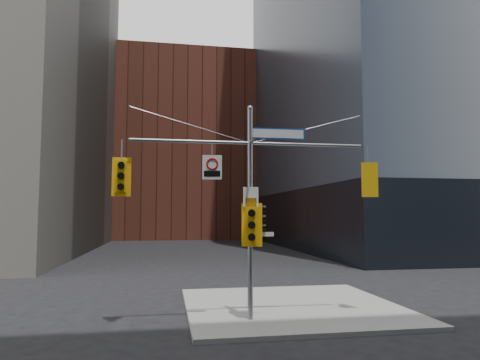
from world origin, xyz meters
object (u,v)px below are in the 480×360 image
object	(u,v)px
signal_assembly	(250,190)
street_sign_blade	(277,134)
traffic_light_pole_side	(259,218)
traffic_light_pole_front	(252,225)
traffic_light_east_arm	(368,180)
regulatory_sign_arm	(212,166)
traffic_light_west_arm	(121,176)

from	to	relation	value
signal_assembly	street_sign_blade	world-z (taller)	signal_assembly
traffic_light_pole_side	street_sign_blade	bearing A→B (deg)	-83.41
traffic_light_pole_front	street_sign_blade	xyz separation A→B (m)	(0.96, 0.27, 3.11)
traffic_light_east_arm	traffic_light_pole_front	bearing A→B (deg)	10.23
signal_assembly	regulatory_sign_arm	bearing A→B (deg)	-179.10
traffic_light_east_arm	traffic_light_pole_side	world-z (taller)	traffic_light_east_arm
traffic_light_east_arm	signal_assembly	bearing A→B (deg)	6.65
traffic_light_west_arm	traffic_light_pole_side	distance (m)	4.72
street_sign_blade	regulatory_sign_arm	size ratio (longest dim) A/B	2.42
street_sign_blade	signal_assembly	bearing A→B (deg)	-178.87
traffic_light_pole_side	regulatory_sign_arm	distance (m)	2.34
signal_assembly	traffic_light_pole_front	bearing A→B (deg)	-89.68
regulatory_sign_arm	traffic_light_pole_front	bearing A→B (deg)	-6.46
traffic_light_pole_front	regulatory_sign_arm	world-z (taller)	regulatory_sign_arm
traffic_light_west_arm	traffic_light_pole_front	size ratio (longest dim) A/B	0.88
traffic_light_east_arm	regulatory_sign_arm	bearing A→B (deg)	6.86
traffic_light_pole_front	traffic_light_east_arm	bearing A→B (deg)	15.81
signal_assembly	traffic_light_pole_front	world-z (taller)	signal_assembly
traffic_light_pole_side	traffic_light_west_arm	bearing A→B (deg)	96.38
traffic_light_west_arm	street_sign_blade	xyz separation A→B (m)	(5.17, -0.01, 1.55)
signal_assembly	street_sign_blade	xyz separation A→B (m)	(0.96, 0.00, 1.93)
traffic_light_east_arm	street_sign_blade	size ratio (longest dim) A/B	0.62
regulatory_sign_arm	traffic_light_west_arm	bearing A→B (deg)	-176.33
traffic_light_east_arm	traffic_light_west_arm	bearing A→B (deg)	6.55
signal_assembly	traffic_light_west_arm	size ratio (longest dim) A/B	6.31
traffic_light_pole_front	street_sign_blade	world-z (taller)	street_sign_blade
traffic_light_east_arm	regulatory_sign_arm	distance (m)	5.57
traffic_light_east_arm	street_sign_blade	xyz separation A→B (m)	(-3.30, 0.00, 1.55)
signal_assembly	traffic_light_pole_front	distance (m)	1.20
traffic_light_pole_side	traffic_light_pole_front	size ratio (longest dim) A/B	0.65
traffic_light_pole_side	traffic_light_pole_front	bearing A→B (deg)	136.74
traffic_light_east_arm	traffic_light_pole_front	xyz separation A→B (m)	(-4.26, -0.27, -1.56)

